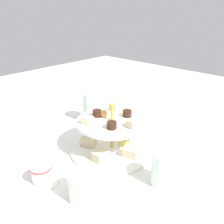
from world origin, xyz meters
The scene contains 8 objects.
ground_plane centered at (0.00, 0.00, 0.00)m, with size 2.40×2.40×0.00m, color silver.
tiered_serving_stand centered at (0.00, 0.00, 0.05)m, with size 0.28×0.28×0.17m.
water_glass_tall_right centered at (0.10, 0.22, 0.06)m, with size 0.07×0.07×0.13m, color silver.
water_glass_short_left centered at (-0.22, -0.10, 0.04)m, with size 0.06×0.06×0.08m, color silver.
teacup_with_saucer centered at (-0.25, 0.03, 0.02)m, with size 0.09×0.09×0.05m.
butter_knife_left centered at (0.28, -0.08, 0.00)m, with size 0.17×0.01×0.00m, color silver.
butter_knife_right centered at (-0.18, 0.23, 0.00)m, with size 0.17×0.01×0.00m, color silver.
water_glass_mid_back centered at (-0.03, -0.21, 0.05)m, with size 0.06×0.06×0.09m, color silver.
Camera 1 is at (-0.51, -0.48, 0.45)m, focal length 38.71 mm.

